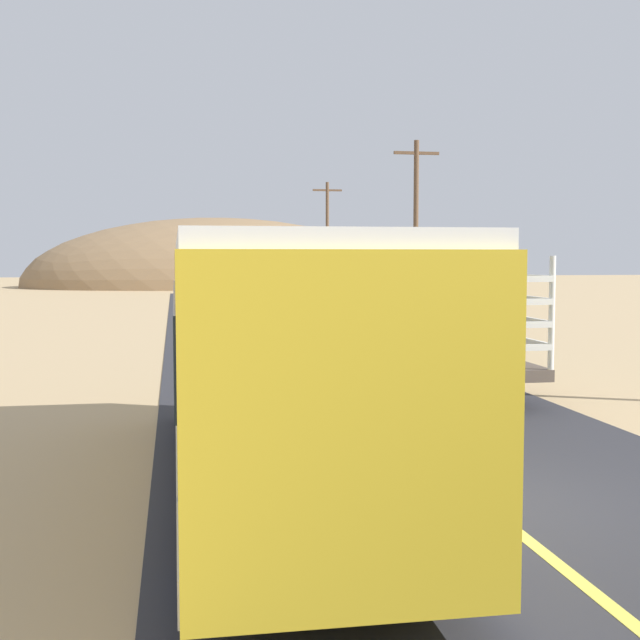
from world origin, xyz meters
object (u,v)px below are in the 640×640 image
livestock_truck (403,303)px  bus (274,355)px  power_pole_mid (416,225)px  power_pole_far (327,236)px

livestock_truck → bus: 11.71m
bus → power_pole_mid: bearing=70.0°
power_pole_mid → power_pole_far: 23.33m
power_pole_far → livestock_truck: bearing=-97.6°
livestock_truck → power_pole_mid: (5.39, 17.09, 2.76)m
bus → power_pole_far: (10.10, 51.14, 2.85)m
bus → power_pole_far: size_ratio=1.16×
power_pole_far → power_pole_mid: bearing=-90.0°
livestock_truck → power_pole_far: (5.39, 40.42, 2.80)m
power_pole_mid → livestock_truck: bearing=-107.5°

